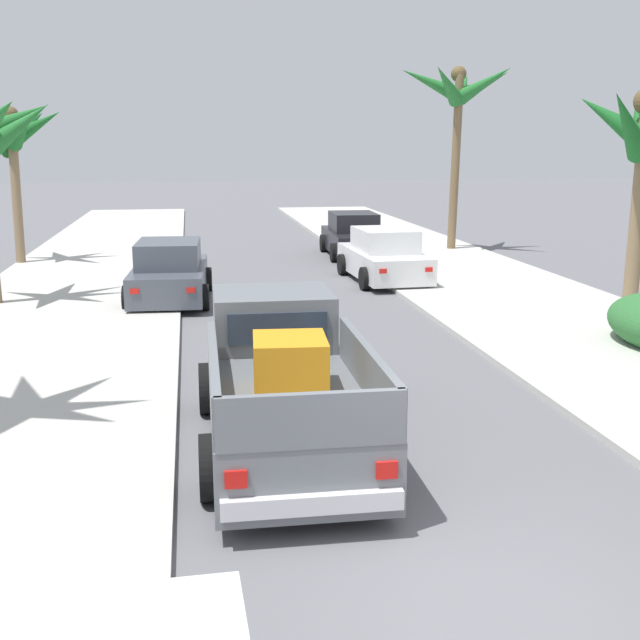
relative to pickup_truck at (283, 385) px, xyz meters
The scene contains 11 objects.
ground_plane 4.43m from the pickup_truck, 71.41° to the right, with size 160.00×160.00×0.00m, color slate.
sidewalk_left 8.91m from the pickup_truck, 117.56° to the left, with size 5.37×60.00×0.12m, color beige.
sidewalk_right 10.49m from the pickup_truck, 48.83° to the left, with size 5.37×60.00×0.12m, color beige.
curb_left 8.40m from the pickup_truck, 109.73° to the left, with size 0.16×60.00×0.10m, color silver.
curb_right 9.69m from the pickup_truck, 54.57° to the left, with size 0.16×60.00×0.10m, color silver.
pickup_truck is the anchor object (origin of this frame).
car_left_mid 10.24m from the pickup_truck, 99.48° to the left, with size 2.20×4.33×1.54m.
car_right_mid 12.82m from the pickup_truck, 70.04° to the left, with size 2.16×4.32×1.54m.
car_left_far 17.92m from the pickup_truck, 75.17° to the left, with size 2.13×4.30×1.54m.
palm_tree_right_mid 18.63m from the pickup_truck, 111.45° to the left, with size 3.75×3.71×5.18m.
palm_tree_right_back 20.26m from the pickup_truck, 64.78° to the left, with size 4.25×3.71×6.68m.
Camera 1 is at (-2.53, -5.72, 3.91)m, focal length 43.96 mm.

